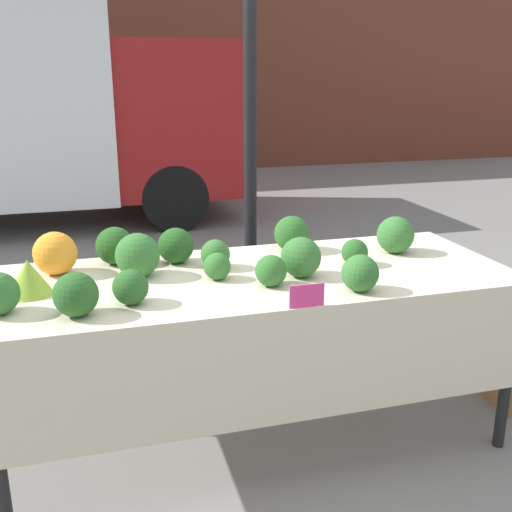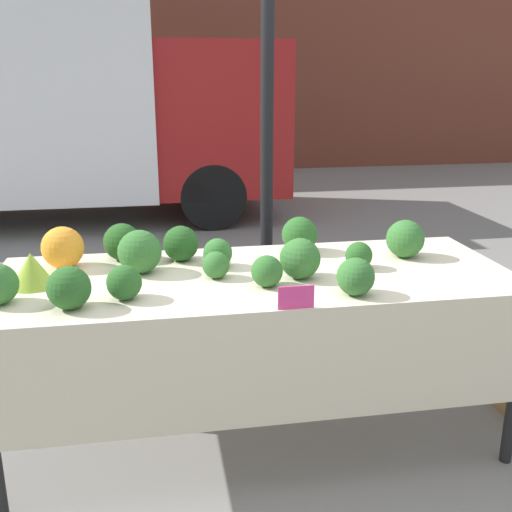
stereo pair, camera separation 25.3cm
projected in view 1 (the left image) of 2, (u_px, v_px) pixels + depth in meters
name	position (u px, v px, depth m)	size (l,w,h in m)	color
ground_plane	(256.00, 436.00, 2.79)	(40.00, 40.00, 0.00)	gray
building_facade	(115.00, 6.00, 9.67)	(16.00, 0.60, 5.35)	brown
tent_pole	(250.00, 155.00, 3.28)	(0.07, 0.07, 2.39)	black
market_table	(260.00, 299.00, 2.53)	(2.20, 0.86, 0.80)	beige
orange_cauliflower	(55.00, 253.00, 2.53)	(0.18, 0.18, 0.18)	orange
romanesco_head	(29.00, 277.00, 2.30)	(0.18, 0.18, 0.14)	#93B238
broccoli_head_0	(360.00, 273.00, 2.34)	(0.15, 0.15, 0.15)	#336B2D
broccoli_head_1	(395.00, 235.00, 2.84)	(0.18, 0.18, 0.18)	#336B2D
broccoli_head_2	(215.00, 254.00, 2.62)	(0.13, 0.13, 0.13)	#336B2D
broccoli_head_3	(130.00, 287.00, 2.21)	(0.13, 0.13, 0.13)	#285B23
broccoli_head_4	(271.00, 271.00, 2.40)	(0.13, 0.13, 0.13)	#2D6628
broccoli_head_5	(76.00, 295.00, 2.09)	(0.16, 0.16, 0.16)	#285B23
broccoli_head_6	(355.00, 252.00, 2.66)	(0.12, 0.12, 0.12)	#285B23
broccoli_head_7	(217.00, 266.00, 2.48)	(0.11, 0.11, 0.11)	#336B2D
broccoli_head_8	(176.00, 246.00, 2.69)	(0.16, 0.16, 0.16)	#23511E
broccoli_head_9	(138.00, 255.00, 2.50)	(0.19, 0.19, 0.19)	#336B2D
broccoli_head_10	(292.00, 234.00, 2.87)	(0.17, 0.17, 0.17)	#285B23
broccoli_head_11	(301.00, 257.00, 2.50)	(0.17, 0.17, 0.17)	#336B2D
broccoli_head_13	(115.00, 246.00, 2.67)	(0.17, 0.17, 0.17)	#23511E
price_sign	(307.00, 296.00, 2.19)	(0.13, 0.01, 0.09)	#E53D84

